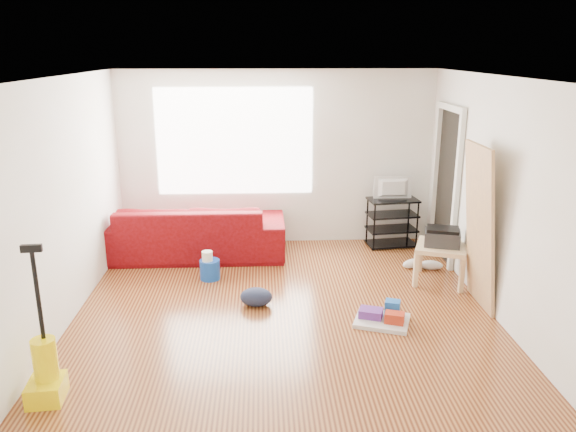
{
  "coord_description": "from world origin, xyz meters",
  "views": [
    {
      "loc": [
        -0.22,
        -5.45,
        2.76
      ],
      "look_at": [
        0.07,
        0.6,
        0.95
      ],
      "focal_mm": 35.0,
      "sensor_mm": 36.0,
      "label": 1
    }
  ],
  "objects_px": {
    "tv_stand": "(392,222)",
    "bucket": "(210,279)",
    "vacuum": "(45,372)",
    "sofa": "(193,255)",
    "cleaning_tray": "(383,317)",
    "backpack": "(256,305)",
    "side_table": "(441,251)"
  },
  "relations": [
    {
      "from": "vacuum",
      "to": "tv_stand",
      "type": "bearing_deg",
      "value": 39.27
    },
    {
      "from": "side_table",
      "to": "cleaning_tray",
      "type": "height_order",
      "value": "side_table"
    },
    {
      "from": "bucket",
      "to": "vacuum",
      "type": "height_order",
      "value": "vacuum"
    },
    {
      "from": "sofa",
      "to": "bucket",
      "type": "height_order",
      "value": "sofa"
    },
    {
      "from": "sofa",
      "to": "cleaning_tray",
      "type": "bearing_deg",
      "value": 136.48
    },
    {
      "from": "sofa",
      "to": "bucket",
      "type": "relative_size",
      "value": 10.15
    },
    {
      "from": "sofa",
      "to": "tv_stand",
      "type": "height_order",
      "value": "tv_stand"
    },
    {
      "from": "sofa",
      "to": "tv_stand",
      "type": "relative_size",
      "value": 3.42
    },
    {
      "from": "tv_stand",
      "to": "backpack",
      "type": "bearing_deg",
      "value": -142.41
    },
    {
      "from": "side_table",
      "to": "bucket",
      "type": "height_order",
      "value": "side_table"
    },
    {
      "from": "vacuum",
      "to": "cleaning_tray",
      "type": "bearing_deg",
      "value": 16.34
    },
    {
      "from": "side_table",
      "to": "tv_stand",
      "type": "bearing_deg",
      "value": 102.62
    },
    {
      "from": "backpack",
      "to": "vacuum",
      "type": "height_order",
      "value": "vacuum"
    },
    {
      "from": "tv_stand",
      "to": "cleaning_tray",
      "type": "height_order",
      "value": "tv_stand"
    },
    {
      "from": "side_table",
      "to": "vacuum",
      "type": "xyz_separation_m",
      "value": [
        -3.95,
        -2.24,
        -0.16
      ]
    },
    {
      "from": "tv_stand",
      "to": "bucket",
      "type": "height_order",
      "value": "tv_stand"
    },
    {
      "from": "side_table",
      "to": "bucket",
      "type": "distance_m",
      "value": 2.87
    },
    {
      "from": "tv_stand",
      "to": "backpack",
      "type": "xyz_separation_m",
      "value": [
        -1.95,
        -1.91,
        -0.36
      ]
    },
    {
      "from": "bucket",
      "to": "cleaning_tray",
      "type": "xyz_separation_m",
      "value": [
        1.92,
        -1.25,
        0.06
      ]
    },
    {
      "from": "tv_stand",
      "to": "backpack",
      "type": "relative_size",
      "value": 2.05
    },
    {
      "from": "bucket",
      "to": "backpack",
      "type": "relative_size",
      "value": 0.69
    },
    {
      "from": "cleaning_tray",
      "to": "side_table",
      "type": "bearing_deg",
      "value": 48.67
    },
    {
      "from": "tv_stand",
      "to": "vacuum",
      "type": "distance_m",
      "value": 5.11
    },
    {
      "from": "tv_stand",
      "to": "vacuum",
      "type": "height_order",
      "value": "vacuum"
    },
    {
      "from": "sofa",
      "to": "side_table",
      "type": "relative_size",
      "value": 3.38
    },
    {
      "from": "sofa",
      "to": "backpack",
      "type": "distance_m",
      "value": 1.87
    },
    {
      "from": "tv_stand",
      "to": "side_table",
      "type": "bearing_deg",
      "value": -84.16
    },
    {
      "from": "cleaning_tray",
      "to": "backpack",
      "type": "bearing_deg",
      "value": 160.52
    },
    {
      "from": "backpack",
      "to": "vacuum",
      "type": "distance_m",
      "value": 2.39
    },
    {
      "from": "tv_stand",
      "to": "side_table",
      "type": "height_order",
      "value": "tv_stand"
    },
    {
      "from": "vacuum",
      "to": "side_table",
      "type": "bearing_deg",
      "value": 24.37
    },
    {
      "from": "tv_stand",
      "to": "vacuum",
      "type": "bearing_deg",
      "value": -142.36
    }
  ]
}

